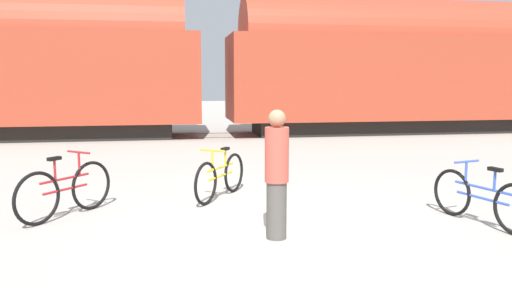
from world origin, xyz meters
TOP-DOWN VIEW (x-y plane):
  - ground_plane at (0.00, 0.00)m, footprint 80.00×80.00m
  - freight_train at (0.00, 11.22)m, footprint 52.77×2.93m
  - rail_near at (0.00, 10.50)m, footprint 64.77×0.07m
  - rail_far at (0.00, 11.93)m, footprint 64.77×0.07m
  - bicycle_yellow at (-0.68, 1.62)m, footprint 0.99×1.48m
  - bicycle_blue at (2.78, -0.55)m, footprint 0.56×1.74m
  - bicycle_maroon at (-3.05, 0.82)m, footprint 1.12×1.41m
  - person_in_red at (-0.17, -0.67)m, footprint 0.30×0.30m

SIDE VIEW (x-z plane):
  - ground_plane at x=0.00m, z-range 0.00..0.00m
  - rail_near at x=0.00m, z-range 0.00..0.01m
  - rail_far at x=0.00m, z-range 0.00..0.01m
  - bicycle_blue at x=2.78m, z-range -0.06..0.81m
  - bicycle_yellow at x=-0.68m, z-range -0.07..0.82m
  - bicycle_maroon at x=-3.05m, z-range -0.07..0.88m
  - person_in_red at x=-0.17m, z-range 0.01..1.67m
  - freight_train at x=0.00m, z-range 0.11..5.10m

